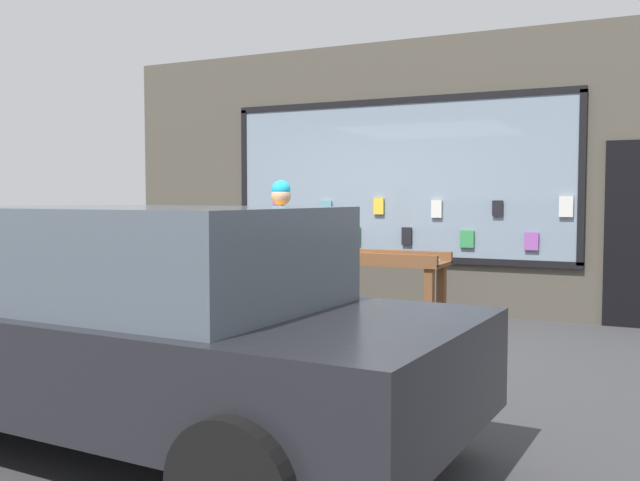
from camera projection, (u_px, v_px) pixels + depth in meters
ground_plane at (297, 340)px, 7.33m from camera, size 40.00×40.00×0.00m
shopfront_facade at (386, 178)px, 9.33m from camera, size 7.76×0.29×3.47m
display_table_main at (337, 265)px, 8.14m from camera, size 2.56×0.60×0.86m
person_browsing at (281, 244)px, 7.72m from camera, size 0.30×0.64×1.65m
small_dog at (253, 305)px, 7.76m from camera, size 0.42×0.54×0.43m
sandwich_board_sign at (182, 277)px, 8.85m from camera, size 0.75×0.93×0.91m
parked_car at (136, 321)px, 4.19m from camera, size 4.02×1.98×1.41m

